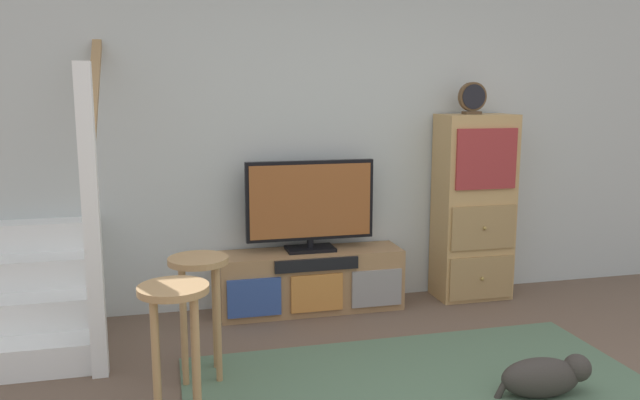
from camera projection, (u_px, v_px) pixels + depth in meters
back_wall at (341, 129)px, 4.93m from camera, size 6.40×0.12×2.70m
media_console at (311, 281)px, 4.80m from camera, size 1.37×0.38×0.46m
television at (310, 203)px, 4.72m from camera, size 0.96×0.22×0.68m
side_cabinet at (474, 208)px, 5.03m from camera, size 0.58×0.38×1.46m
desk_clock at (472, 98)px, 4.86m from camera, size 0.22×0.08×0.24m
staircase at (33, 281)px, 4.32m from camera, size 1.00×1.36×2.20m
bar_stool_near at (175, 324)px, 3.05m from camera, size 0.34×0.34×0.73m
bar_stool_far at (199, 289)px, 3.61m from camera, size 0.34×0.34×0.72m
dog at (546, 376)px, 3.45m from camera, size 0.54×0.25×0.23m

